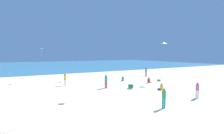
# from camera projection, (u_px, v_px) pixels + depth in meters

# --- Properties ---
(ground_plane) EXTENTS (120.00, 120.00, 0.00)m
(ground_plane) POSITION_uv_depth(u_px,v_px,m) (98.00, 85.00, 22.25)
(ground_plane) COLOR beige
(ocean_water) EXTENTS (120.00, 60.00, 0.05)m
(ocean_water) POSITION_uv_depth(u_px,v_px,m) (45.00, 65.00, 61.00)
(ocean_water) COLOR teal
(ocean_water) RESTS_ON ground_plane
(beach_chair_far_left) EXTENTS (0.82, 0.87, 0.53)m
(beach_chair_far_left) POSITION_uv_depth(u_px,v_px,m) (131.00, 87.00, 19.73)
(beach_chair_far_left) COLOR #2D9956
(beach_chair_far_left) RESTS_ON ground_plane
(cooler_box) EXTENTS (0.52, 0.54, 0.27)m
(cooler_box) POSITION_uv_depth(u_px,v_px,m) (159.00, 80.00, 25.47)
(cooler_box) COLOR #339956
(cooler_box) RESTS_ON ground_plane
(person_0) EXTENTS (0.64, 0.40, 0.77)m
(person_0) POSITION_uv_depth(u_px,v_px,m) (149.00, 81.00, 23.85)
(person_0) COLOR red
(person_0) RESTS_ON ground_plane
(person_1) EXTENTS (0.47, 0.62, 0.70)m
(person_1) POSITION_uv_depth(u_px,v_px,m) (123.00, 79.00, 25.64)
(person_1) COLOR #19ADB2
(person_1) RESTS_ON ground_plane
(person_2) EXTENTS (0.57, 0.66, 0.74)m
(person_2) POSITION_uv_depth(u_px,v_px,m) (161.00, 87.00, 19.17)
(person_2) COLOR yellow
(person_2) RESTS_ON ground_plane
(person_3) EXTENTS (0.35, 0.35, 1.50)m
(person_3) POSITION_uv_depth(u_px,v_px,m) (164.00, 97.00, 12.60)
(person_3) COLOR #19ADB2
(person_3) RESTS_ON ground_plane
(person_4) EXTENTS (0.44, 0.44, 1.58)m
(person_4) POSITION_uv_depth(u_px,v_px,m) (106.00, 80.00, 20.07)
(person_4) COLOR red
(person_4) RESTS_ON ground_plane
(person_5) EXTENTS (0.31, 0.31, 1.50)m
(person_5) POSITION_uv_depth(u_px,v_px,m) (65.00, 79.00, 21.67)
(person_5) COLOR white
(person_5) RESTS_ON ground_plane
(person_6) EXTENTS (0.38, 0.38, 1.63)m
(person_6) POSITION_uv_depth(u_px,v_px,m) (146.00, 71.00, 30.49)
(person_6) COLOR #D8599E
(person_6) RESTS_ON ground_plane
(person_7) EXTENTS (0.38, 0.38, 1.45)m
(person_7) POSITION_uv_depth(u_px,v_px,m) (197.00, 89.00, 15.48)
(person_7) COLOR white
(person_7) RESTS_ON ground_plane
(kite_purple) EXTENTS (0.41, 0.49, 1.32)m
(kite_purple) POSITION_uv_depth(u_px,v_px,m) (118.00, 5.00, 31.24)
(kite_purple) COLOR purple
(kite_lime) EXTENTS (0.80, 0.83, 1.50)m
(kite_lime) POSITION_uv_depth(u_px,v_px,m) (164.00, 43.00, 23.72)
(kite_lime) COLOR #99DB33
(kite_white) EXTENTS (0.53, 0.59, 1.46)m
(kite_white) POSITION_uv_depth(u_px,v_px,m) (41.00, 49.00, 25.17)
(kite_white) COLOR white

